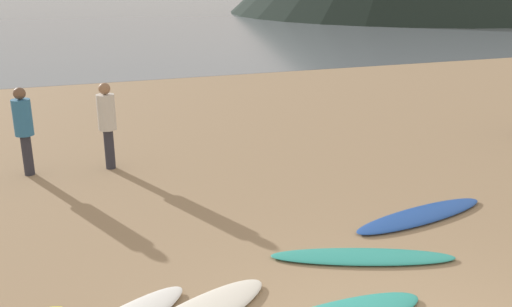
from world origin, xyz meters
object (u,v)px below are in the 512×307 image
surfboard_6 (421,215)px  person_1 (107,119)px  surfboard_5 (363,257)px  person_0 (23,124)px

surfboard_6 → person_1: person_1 is taller
surfboard_6 → person_1: size_ratio=1.51×
surfboard_5 → person_1: 5.38m
person_0 → person_1: 1.41m
surfboard_6 → person_1: (-4.05, 3.82, 0.91)m
surfboard_6 → person_0: size_ratio=1.53×
person_1 → surfboard_6: bearing=-170.9°
person_0 → person_1: person_1 is taller
surfboard_5 → surfboard_6: size_ratio=0.96×
surfboard_5 → person_0: (-4.00, 4.77, 0.90)m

